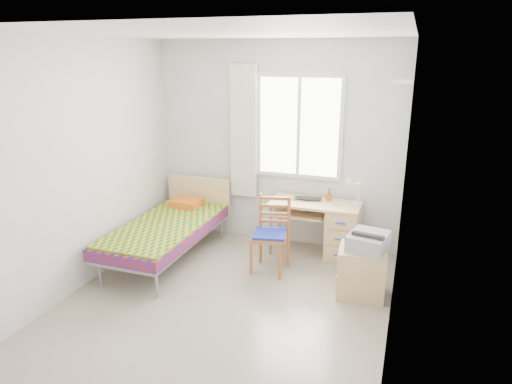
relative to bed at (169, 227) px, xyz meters
The scene contains 17 objects.
floor 1.36m from the bed, 35.92° to the right, with size 3.50×3.50×0.00m, color #BCAD93.
ceiling 2.56m from the bed, 35.92° to the right, with size 3.50×3.50×0.00m, color white.
wall_back 1.70m from the bed, 42.96° to the left, with size 3.20×3.20×0.00m, color silver.
wall_left 1.30m from the bed, 125.34° to the right, with size 3.50×3.50×0.00m, color silver.
wall_right 2.91m from the bed, 16.08° to the right, with size 3.50×3.50×0.00m, color silver.
window 2.02m from the bed, 35.31° to the left, with size 1.10×0.04×1.30m.
curtain 1.53m from the bed, 55.13° to the left, with size 0.35×0.05×1.70m, color beige.
floating_shelf 3.16m from the bed, 13.98° to the left, with size 0.20×0.32×0.03m, color white.
bed is the anchor object (origin of this frame).
desk 2.06m from the bed, 19.43° to the left, with size 1.09×0.50×0.68m.
chair 1.29m from the bed, ahead, with size 0.45×0.45×0.88m.
cabinet 2.34m from the bed, ahead, with size 0.52×0.47×0.52m.
printer 2.39m from the bed, ahead, with size 0.43×0.48×0.18m.
laptop 1.73m from the bed, 24.64° to the left, with size 0.33×0.21×0.03m, color black.
pen_cup 2.00m from the bed, 24.81° to the left, with size 0.07×0.07×0.08m, color orange.
task_lamp 2.26m from the bed, 16.68° to the left, with size 0.22×0.31×0.38m.
book 1.62m from the bed, 25.29° to the left, with size 0.15×0.21×0.02m, color gray.
Camera 1 is at (1.65, -3.78, 2.45)m, focal length 32.00 mm.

